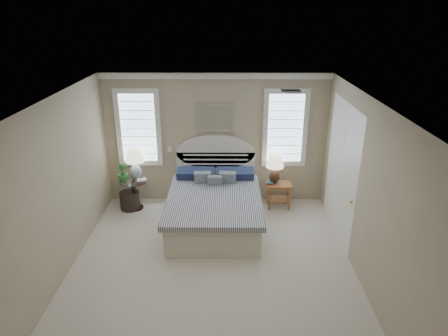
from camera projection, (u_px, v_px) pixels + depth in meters
floor at (212, 269)px, 6.32m from camera, size 4.50×5.00×0.01m
ceiling at (210, 101)px, 5.31m from camera, size 4.50×5.00×0.01m
wall_back at (216, 139)px, 8.13m from camera, size 4.50×0.02×2.70m
wall_left at (57, 192)px, 5.83m from camera, size 0.02×5.00×2.70m
wall_right at (365, 193)px, 5.80m from camera, size 0.02×5.00×2.70m
crown_molding at (215, 76)px, 7.61m from camera, size 4.50×0.08×0.12m
hvac_vent at (291, 91)px, 6.05m from camera, size 0.30×0.20×0.02m
switch_plate at (170, 149)px, 8.20m from camera, size 0.08×0.01×0.12m
window_left at (139, 128)px, 8.03m from camera, size 0.90×0.06×1.60m
window_right at (285, 128)px, 8.01m from camera, size 0.90×0.06×1.60m
painting at (215, 118)px, 7.92m from camera, size 0.74×0.04×0.58m
closet_door at (341, 171)px, 6.97m from camera, size 0.02×1.80×2.40m
bed at (214, 205)px, 7.53m from camera, size 1.72×2.28×1.47m
side_table_left at (134, 191)px, 8.09m from camera, size 0.56×0.56×0.63m
nightstand_right at (279, 190)px, 8.16m from camera, size 0.50×0.40×0.53m
floor_pot at (130, 200)px, 8.16m from camera, size 0.46×0.46×0.37m
lamp_left at (135, 160)px, 7.97m from camera, size 0.50×0.50×0.63m
lamp_right at (275, 166)px, 8.01m from camera, size 0.40×0.40×0.60m
potted_plant at (123, 173)px, 7.88m from camera, size 0.23×0.23×0.37m
books_left at (142, 181)px, 7.86m from camera, size 0.21×0.16×0.08m
books_right at (270, 183)px, 8.06m from camera, size 0.17×0.12×0.04m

